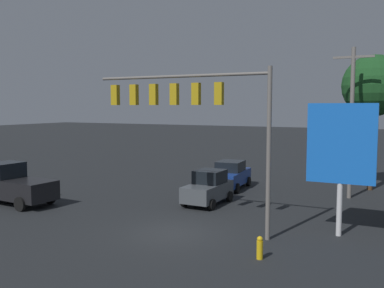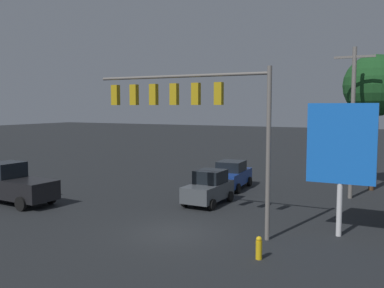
{
  "view_description": "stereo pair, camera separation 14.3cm",
  "coord_description": "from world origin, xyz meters",
  "px_view_note": "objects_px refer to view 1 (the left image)",
  "views": [
    {
      "loc": [
        -9.31,
        16.51,
        5.73
      ],
      "look_at": [
        0.0,
        -2.0,
        3.89
      ],
      "focal_mm": 40.0,
      "sensor_mm": 36.0,
      "label": 1
    },
    {
      "loc": [
        -9.44,
        16.44,
        5.73
      ],
      "look_at": [
        0.0,
        -2.0,
        3.89
      ],
      "focal_mm": 40.0,
      "sensor_mm": 36.0,
      "label": 2
    }
  ],
  "objects_px": {
    "hatchback_crossing": "(208,188)",
    "utility_pole": "(351,119)",
    "traffic_signal_assembly": "(189,105)",
    "street_tree": "(373,86)",
    "sedan_far": "(230,175)",
    "fire_hydrant": "(260,248)",
    "price_sign": "(341,147)",
    "pickup_parked": "(14,185)"
  },
  "relations": [
    {
      "from": "street_tree",
      "to": "utility_pole",
      "type": "bearing_deg",
      "value": 74.36
    },
    {
      "from": "utility_pole",
      "to": "hatchback_crossing",
      "type": "distance_m",
      "value": 9.87
    },
    {
      "from": "sedan_far",
      "to": "traffic_signal_assembly",
      "type": "bearing_deg",
      "value": 6.41
    },
    {
      "from": "hatchback_crossing",
      "to": "street_tree",
      "type": "height_order",
      "value": "street_tree"
    },
    {
      "from": "utility_pole",
      "to": "price_sign",
      "type": "relative_size",
      "value": 1.59
    },
    {
      "from": "fire_hydrant",
      "to": "price_sign",
      "type": "bearing_deg",
      "value": -116.88
    },
    {
      "from": "utility_pole",
      "to": "price_sign",
      "type": "xyz_separation_m",
      "value": [
        -0.54,
        8.47,
        -0.97
      ]
    },
    {
      "from": "hatchback_crossing",
      "to": "utility_pole",
      "type": "bearing_deg",
      "value": 128.08
    },
    {
      "from": "hatchback_crossing",
      "to": "fire_hydrant",
      "type": "xyz_separation_m",
      "value": [
        -5.54,
        7.46,
        -0.51
      ]
    },
    {
      "from": "utility_pole",
      "to": "street_tree",
      "type": "height_order",
      "value": "utility_pole"
    },
    {
      "from": "pickup_parked",
      "to": "street_tree",
      "type": "distance_m",
      "value": 23.84
    },
    {
      "from": "hatchback_crossing",
      "to": "street_tree",
      "type": "distance_m",
      "value": 13.49
    },
    {
      "from": "pickup_parked",
      "to": "street_tree",
      "type": "bearing_deg",
      "value": -138.91
    },
    {
      "from": "utility_pole",
      "to": "traffic_signal_assembly",
      "type": "bearing_deg",
      "value": 60.36
    },
    {
      "from": "price_sign",
      "to": "hatchback_crossing",
      "type": "bearing_deg",
      "value": -21.53
    },
    {
      "from": "sedan_far",
      "to": "price_sign",
      "type": "bearing_deg",
      "value": 41.93
    },
    {
      "from": "hatchback_crossing",
      "to": "fire_hydrant",
      "type": "distance_m",
      "value": 9.31
    },
    {
      "from": "price_sign",
      "to": "utility_pole",
      "type": "bearing_deg",
      "value": -86.34
    },
    {
      "from": "traffic_signal_assembly",
      "to": "price_sign",
      "type": "bearing_deg",
      "value": -163.25
    },
    {
      "from": "pickup_parked",
      "to": "fire_hydrant",
      "type": "distance_m",
      "value": 15.93
    },
    {
      "from": "price_sign",
      "to": "pickup_parked",
      "type": "relative_size",
      "value": 1.1
    },
    {
      "from": "utility_pole",
      "to": "sedan_far",
      "type": "relative_size",
      "value": 2.06
    },
    {
      "from": "sedan_far",
      "to": "hatchback_crossing",
      "type": "xyz_separation_m",
      "value": [
        -0.57,
        4.96,
        -0.0
      ]
    },
    {
      "from": "traffic_signal_assembly",
      "to": "pickup_parked",
      "type": "xyz_separation_m",
      "value": [
        11.5,
        0.12,
        -4.68
      ]
    },
    {
      "from": "utility_pole",
      "to": "hatchback_crossing",
      "type": "relative_size",
      "value": 2.43
    },
    {
      "from": "utility_pole",
      "to": "pickup_parked",
      "type": "bearing_deg",
      "value": 31.18
    },
    {
      "from": "traffic_signal_assembly",
      "to": "fire_hydrant",
      "type": "bearing_deg",
      "value": 149.99
    },
    {
      "from": "traffic_signal_assembly",
      "to": "street_tree",
      "type": "distance_m",
      "value": 15.5
    },
    {
      "from": "sedan_far",
      "to": "utility_pole",
      "type": "bearing_deg",
      "value": 89.16
    },
    {
      "from": "traffic_signal_assembly",
      "to": "hatchback_crossing",
      "type": "distance_m",
      "value": 7.09
    },
    {
      "from": "price_sign",
      "to": "fire_hydrant",
      "type": "height_order",
      "value": "price_sign"
    },
    {
      "from": "pickup_parked",
      "to": "hatchback_crossing",
      "type": "xyz_separation_m",
      "value": [
        -10.2,
        -5.14,
        -0.16
      ]
    },
    {
      "from": "traffic_signal_assembly",
      "to": "street_tree",
      "type": "xyz_separation_m",
      "value": [
        -6.88,
        -13.83,
        1.28
      ]
    },
    {
      "from": "hatchback_crossing",
      "to": "fire_hydrant",
      "type": "relative_size",
      "value": 4.36
    },
    {
      "from": "fire_hydrant",
      "to": "traffic_signal_assembly",
      "type": "bearing_deg",
      "value": -30.01
    },
    {
      "from": "sedan_far",
      "to": "street_tree",
      "type": "height_order",
      "value": "street_tree"
    },
    {
      "from": "utility_pole",
      "to": "pickup_parked",
      "type": "height_order",
      "value": "utility_pole"
    },
    {
      "from": "utility_pole",
      "to": "street_tree",
      "type": "bearing_deg",
      "value": -105.64
    },
    {
      "from": "traffic_signal_assembly",
      "to": "sedan_far",
      "type": "distance_m",
      "value": 11.24
    },
    {
      "from": "hatchback_crossing",
      "to": "fire_hydrant",
      "type": "height_order",
      "value": "hatchback_crossing"
    },
    {
      "from": "sedan_far",
      "to": "fire_hydrant",
      "type": "relative_size",
      "value": 5.14
    },
    {
      "from": "fire_hydrant",
      "to": "street_tree",
      "type": "bearing_deg",
      "value": -99.22
    }
  ]
}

